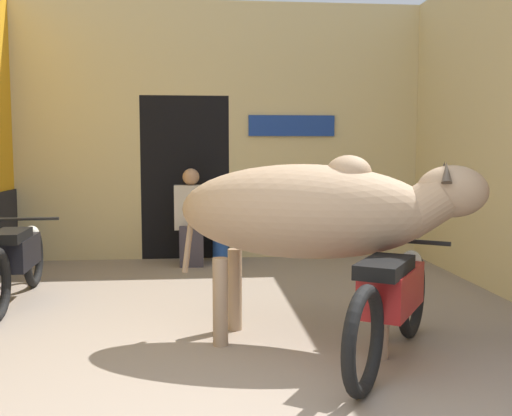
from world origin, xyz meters
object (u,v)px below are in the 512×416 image
object	(u,v)px
motorcycle_near	(391,299)
motorcycle_far	(17,258)
shopkeeper_seated	(191,215)
plastic_stool	(221,245)
cow	(315,212)

from	to	relation	value
motorcycle_near	motorcycle_far	xyz separation A→B (m)	(-2.91, 1.86, -0.02)
motorcycle_far	shopkeeper_seated	distance (m)	2.29
motorcycle_far	plastic_stool	distance (m)	2.68
plastic_stool	shopkeeper_seated	bearing A→B (deg)	-151.72
motorcycle_far	shopkeeper_seated	xyz separation A→B (m)	(1.58, 1.65, 0.19)
cow	plastic_stool	bearing A→B (deg)	99.53
motorcycle_near	plastic_stool	size ratio (longest dim) A/B	4.21
motorcycle_near	shopkeeper_seated	xyz separation A→B (m)	(-1.34, 3.51, 0.18)
cow	plastic_stool	distance (m)	3.40
motorcycle_far	shopkeeper_seated	bearing A→B (deg)	46.28
cow	motorcycle_near	bearing A→B (deg)	-45.10
motorcycle_near	motorcycle_far	bearing A→B (deg)	147.41
motorcycle_far	motorcycle_near	bearing A→B (deg)	-32.59
motorcycle_near	shopkeeper_seated	world-z (taller)	shopkeeper_seated
plastic_stool	motorcycle_far	bearing A→B (deg)	-136.43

